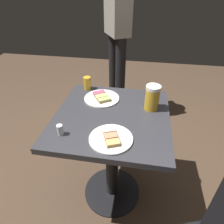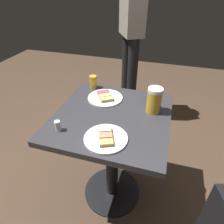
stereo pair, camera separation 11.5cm
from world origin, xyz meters
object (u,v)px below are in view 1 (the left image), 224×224
Objects in this scene: patron_standing at (117,33)px; beer_glass_small at (87,83)px; beer_mug at (152,97)px; plate_near at (102,98)px; plate_far at (111,138)px; salt_shaker at (60,130)px.

beer_glass_small is at bearing -34.92° from patron_standing.
beer_glass_small is 0.89m from patron_standing.
beer_mug is 1.12m from patron_standing.
plate_far is at bearing 18.77° from plate_near.
beer_glass_small is at bearing -152.54° from plate_far.
beer_glass_small is (-0.12, -0.13, 0.04)m from plate_near.
plate_far is 0.13× the size of patron_standing.
plate_far is at bearing 91.26° from salt_shaker.
beer_mug is 0.09× the size of patron_standing.
plate_far is 0.38m from beer_mug.
beer_glass_small is at bearing -132.85° from plate_near.
plate_near is 0.34m from beer_mug.
plate_near is at bearing -99.87° from beer_mug.
plate_near is 0.18m from beer_glass_small.
plate_near is 1.01m from patron_standing.
patron_standing is (-0.87, 0.09, 0.15)m from beer_glass_small.
plate_near is 3.96× the size of salt_shaker.
beer_mug is at bearing 80.13° from plate_near.
plate_near is 0.41m from salt_shaker.
patron_standing is at bearing -160.67° from beer_mug.
patron_standing reaches higher than plate_near.
plate_near is at bearing 160.58° from salt_shaker.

